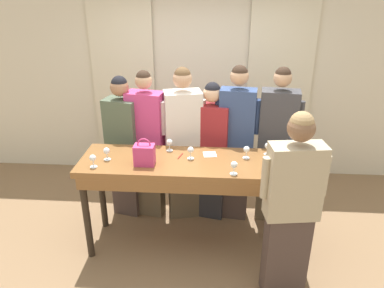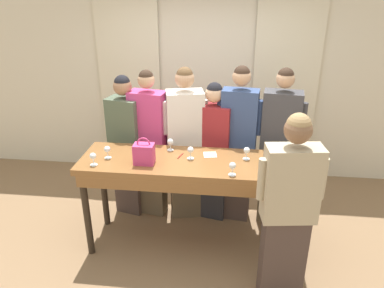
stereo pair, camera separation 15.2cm
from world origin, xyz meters
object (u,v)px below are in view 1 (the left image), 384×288
wine_bottle (291,146)px  guest_olive_jacket (124,146)px  wine_glass_front_mid (93,159)px  wine_glass_center_left (169,143)px  guest_beige_cap (276,146)px  guest_navy_coat (236,143)px  tasting_bar (191,172)px  guest_pink_top (147,145)px  wine_glass_center_right (234,165)px  wine_glass_back_left (268,146)px  wine_glass_front_left (246,150)px  guest_cream_sweater (183,144)px  guest_striped_shirt (211,151)px  wine_glass_center_mid (107,151)px  host_pouring (291,207)px  wine_glass_front_right (191,151)px  handbag (144,154)px

wine_bottle → guest_olive_jacket: (-1.83, 0.45, -0.26)m
wine_glass_front_mid → wine_bottle: bearing=10.2°
wine_glass_center_left → guest_beige_cap: (1.17, 0.37, -0.17)m
wine_bottle → guest_navy_coat: guest_navy_coat is taller
tasting_bar → guest_pink_top: guest_pink_top is taller
tasting_bar → wine_glass_center_right: wine_glass_center_right is taller
wine_glass_back_left → guest_beige_cap: bearing=69.0°
wine_glass_center_left → guest_navy_coat: size_ratio=0.07×
wine_glass_front_mid → guest_beige_cap: bearing=23.1°
wine_glass_center_left → guest_navy_coat: bearing=27.1°
wine_glass_front_left → guest_cream_sweater: guest_cream_sweater is taller
guest_olive_jacket → guest_striped_shirt: guest_olive_jacket is taller
wine_glass_center_mid → wine_glass_front_left: bearing=5.5°
wine_bottle → guest_beige_cap: (-0.08, 0.45, -0.20)m
host_pouring → guest_olive_jacket: bearing=145.4°
wine_glass_front_right → guest_beige_cap: guest_beige_cap is taller
wine_glass_center_left → guest_beige_cap: bearing=17.4°
wine_glass_front_mid → wine_glass_center_mid: same height
wine_glass_front_mid → guest_striped_shirt: (1.12, 0.79, -0.25)m
guest_olive_jacket → guest_striped_shirt: bearing=0.0°
wine_bottle → guest_striped_shirt: guest_striped_shirt is taller
handbag → wine_glass_front_mid: 0.49m
guest_striped_shirt → guest_beige_cap: guest_beige_cap is taller
guest_olive_jacket → host_pouring: 2.10m
tasting_bar → guest_navy_coat: size_ratio=1.20×
wine_glass_front_mid → guest_navy_coat: guest_navy_coat is taller
wine_glass_front_left → wine_glass_center_right: same height
wine_glass_center_right → guest_cream_sweater: 1.02m
wine_glass_center_left → wine_glass_center_right: size_ratio=1.00×
wine_bottle → guest_beige_cap: 0.50m
wine_glass_front_left → wine_glass_center_left: bearing=171.1°
wine_glass_center_mid → wine_glass_front_right: bearing=5.5°
tasting_bar → guest_cream_sweater: size_ratio=1.22×
wine_glass_front_left → guest_pink_top: 1.23m
wine_glass_back_left → guest_striped_shirt: guest_striped_shirt is taller
wine_glass_center_left → guest_striped_shirt: bearing=40.2°
wine_glass_center_left → tasting_bar: bearing=-44.1°
wine_glass_center_right → guest_beige_cap: (0.51, 0.84, -0.17)m
guest_striped_shirt → guest_cream_sweater: bearing=180.0°
guest_navy_coat → guest_olive_jacket: bearing=-180.0°
wine_glass_back_left → tasting_bar: bearing=-164.3°
wine_glass_front_right → wine_glass_center_left: bearing=143.0°
guest_striped_shirt → host_pouring: (0.71, -1.19, 0.05)m
wine_glass_front_mid → guest_beige_cap: guest_beige_cap is taller
wine_glass_back_left → guest_cream_sweater: bearing=156.9°
wine_glass_center_mid → wine_glass_center_left: bearing=23.3°
guest_pink_top → guest_cream_sweater: size_ratio=0.98×
wine_bottle → guest_navy_coat: 0.72m
guest_olive_jacket → guest_navy_coat: bearing=0.0°
wine_glass_back_left → guest_pink_top: (-1.33, 0.39, -0.20)m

